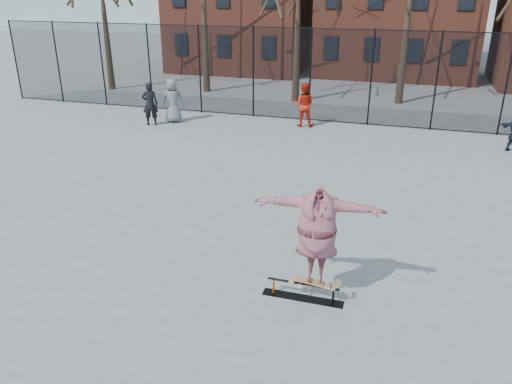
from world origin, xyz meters
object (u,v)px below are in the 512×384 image
(bystander_red, at_px, (304,105))
(bystander_grey, at_px, (173,101))
(skateboard, at_px, (315,283))
(skate_rail, at_px, (303,292))
(bystander_black, at_px, (150,104))
(skater, at_px, (317,235))

(bystander_red, bearing_deg, bystander_grey, 3.91)
(skateboard, height_order, bystander_red, bystander_red)
(skate_rail, height_order, skateboard, skateboard)
(skateboard, xyz_separation_m, bystander_black, (-9.31, 10.77, 0.52))
(bystander_grey, bearing_deg, bystander_black, 23.23)
(skater, height_order, bystander_black, skater)
(skate_rail, height_order, skater, skater)
(bystander_grey, relative_size, bystander_black, 1.04)
(skate_rail, xyz_separation_m, bystander_black, (-9.08, 10.77, 0.78))
(skateboard, relative_size, skater, 0.36)
(bystander_grey, bearing_deg, bystander_red, 167.48)
(skater, relative_size, bystander_grey, 1.25)
(skateboard, bearing_deg, bystander_red, 103.35)
(bystander_red, bearing_deg, bystander_black, 9.18)
(skateboard, relative_size, bystander_black, 0.47)
(skate_rail, bearing_deg, bystander_red, 102.39)
(bystander_red, bearing_deg, skate_rail, 95.77)
(bystander_grey, height_order, bystander_black, bystander_grey)
(skate_rail, height_order, bystander_red, bystander_red)
(skater, relative_size, bystander_black, 1.30)
(skater, relative_size, bystander_red, 1.28)
(bystander_black, relative_size, bystander_red, 0.98)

